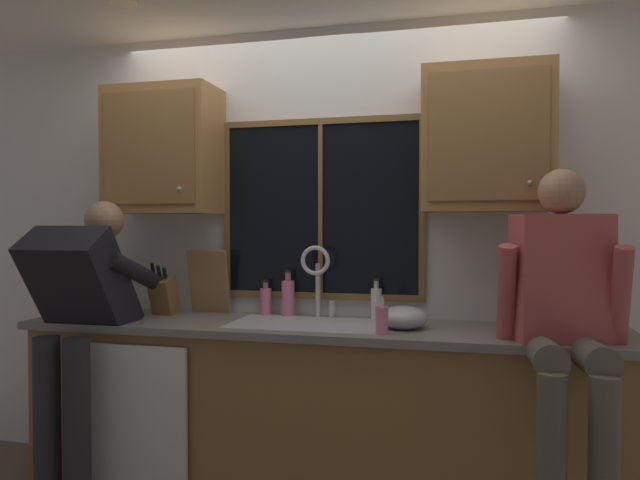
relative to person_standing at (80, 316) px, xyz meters
name	(u,v)px	position (x,y,z in m)	size (l,w,h in m)	color
back_wall	(331,253)	(1.17, 0.68, 0.31)	(5.45, 0.12, 2.55)	silver
ceiling_downlight_left	(124,3)	(0.26, 0.02, 1.58)	(0.14, 0.14, 0.01)	#FFEAB2
window_glass	(321,209)	(1.13, 0.61, 0.56)	(1.10, 0.02, 0.95)	black
window_frame_top	(321,121)	(1.13, 0.60, 1.05)	(1.17, 0.02, 0.04)	brown
window_frame_bottom	(321,296)	(1.13, 0.60, 0.07)	(1.17, 0.02, 0.04)	brown
window_frame_left	(227,210)	(0.56, 0.60, 0.56)	(0.04, 0.02, 0.95)	brown
window_frame_right	(422,208)	(1.70, 0.60, 0.56)	(0.04, 0.02, 0.95)	brown
window_mullion_center	(321,209)	(1.13, 0.60, 0.56)	(0.02, 0.02, 0.95)	brown
lower_cabinet_run	(316,415)	(1.17, 0.33, -0.52)	(3.05, 0.58, 0.88)	olive
countertop	(315,328)	(1.17, 0.31, -0.06)	(3.11, 0.62, 0.04)	slate
dishwasher_front	(132,418)	(0.30, 0.01, -0.51)	(0.60, 0.02, 0.74)	white
upper_cabinet_left	(163,151)	(0.24, 0.45, 0.90)	(0.63, 0.36, 0.72)	#9E703D
upper_cabinet_right	(487,140)	(2.03, 0.45, 0.90)	(0.63, 0.36, 0.72)	#9E703D
sink	(308,342)	(1.13, 0.32, -0.14)	(0.80, 0.46, 0.21)	#B7B7BC
faucet	(318,272)	(1.14, 0.50, 0.21)	(0.18, 0.09, 0.40)	silver
person_standing	(80,316)	(0.00, 0.00, 0.00)	(0.53, 0.69, 1.57)	#262628
person_sitting_on_counter	(564,302)	(2.33, 0.05, 0.14)	(0.54, 0.64, 1.26)	#595147
knife_block	(164,296)	(0.25, 0.42, 0.07)	(0.12, 0.18, 0.32)	brown
cutting_board	(209,282)	(0.48, 0.53, 0.14)	(0.24, 0.02, 0.37)	#997047
mixing_bowl	(404,318)	(1.63, 0.30, 0.01)	(0.24, 0.24, 0.12)	#B7B7BC
soap_dispenser	(382,320)	(1.55, 0.12, 0.03)	(0.06, 0.07, 0.18)	pink
bottle_green_glass	(288,297)	(0.95, 0.55, 0.06)	(0.07, 0.07, 0.26)	pink
bottle_tall_clear	(376,303)	(1.46, 0.50, 0.05)	(0.06, 0.06, 0.23)	silver
bottle_amber_small	(266,300)	(0.82, 0.56, 0.04)	(0.06, 0.06, 0.20)	pink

